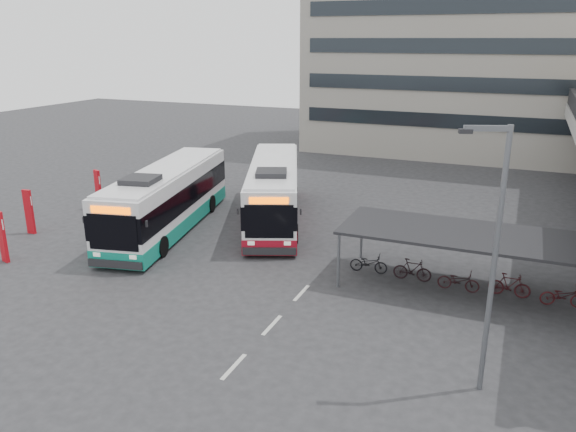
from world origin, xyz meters
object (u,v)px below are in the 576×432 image
at_px(bus_main, 274,192).
at_px(bus_teal, 168,199).
at_px(pedestrian, 133,245).
at_px(lamp_post, 492,248).

distance_m(bus_main, bus_teal, 6.05).
distance_m(bus_teal, pedestrian, 5.21).
height_order(pedestrian, lamp_post, lamp_post).
bearing_deg(bus_teal, bus_main, 26.90).
relative_size(pedestrian, lamp_post, 0.23).
height_order(bus_teal, pedestrian, bus_teal).
bearing_deg(bus_teal, pedestrian, -86.17).
relative_size(bus_teal, pedestrian, 6.88).
xyz_separation_m(pedestrian, lamp_post, (15.81, -4.08, 3.65)).
relative_size(bus_main, bus_teal, 0.97).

